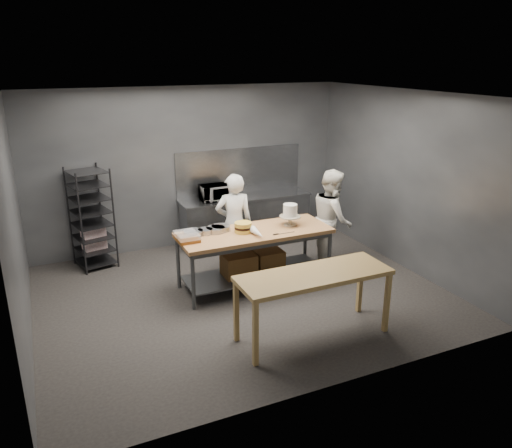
{
  "coord_description": "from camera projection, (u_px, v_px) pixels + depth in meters",
  "views": [
    {
      "loc": [
        -2.66,
        -6.44,
        3.52
      ],
      "look_at": [
        0.32,
        0.18,
        1.05
      ],
      "focal_mm": 35.0,
      "sensor_mm": 36.0,
      "label": 1
    }
  ],
  "objects": [
    {
      "name": "back_counter",
      "position": [
        246.0,
        218.0,
        9.86
      ],
      "size": [
        2.6,
        0.6,
        0.9
      ],
      "color": "slate",
      "rests_on": "ground"
    },
    {
      "name": "microwave",
      "position": [
        215.0,
        193.0,
        9.42
      ],
      "size": [
        0.54,
        0.37,
        0.3
      ],
      "primitive_type": "imported",
      "color": "black",
      "rests_on": "back_counter"
    },
    {
      "name": "piping_bag",
      "position": [
        258.0,
        233.0,
        7.49
      ],
      "size": [
        0.12,
        0.38,
        0.12
      ],
      "primitive_type": "cone",
      "rotation": [
        1.57,
        0.0,
        0.0
      ],
      "color": "silver",
      "rests_on": "work_table"
    },
    {
      "name": "ground",
      "position": [
        242.0,
        294.0,
        7.73
      ],
      "size": [
        6.0,
        6.0,
        0.0
      ],
      "primitive_type": "plane",
      "color": "black",
      "rests_on": "ground"
    },
    {
      "name": "back_wall",
      "position": [
        190.0,
        168.0,
        9.41
      ],
      "size": [
        6.0,
        0.04,
        3.0
      ],
      "primitive_type": "cube",
      "color": "#4C4F54",
      "rests_on": "ground"
    },
    {
      "name": "near_counter",
      "position": [
        314.0,
        279.0,
        6.33
      ],
      "size": [
        2.0,
        0.7,
        0.9
      ],
      "color": "olive",
      "rests_on": "ground"
    },
    {
      "name": "splashback_panel",
      "position": [
        240.0,
        171.0,
        9.83
      ],
      "size": [
        2.6,
        0.02,
        0.9
      ],
      "primitive_type": "cube",
      "color": "slate",
      "rests_on": "back_counter"
    },
    {
      "name": "pastry_clamshells",
      "position": [
        187.0,
        237.0,
        7.35
      ],
      "size": [
        0.32,
        0.41,
        0.11
      ],
      "color": "#9B571F",
      "rests_on": "work_table"
    },
    {
      "name": "cake_pans",
      "position": [
        209.0,
        230.0,
        7.67
      ],
      "size": [
        0.75,
        0.33,
        0.07
      ],
      "color": "gray",
      "rests_on": "work_table"
    },
    {
      "name": "layer_cake",
      "position": [
        243.0,
        227.0,
        7.67
      ],
      "size": [
        0.27,
        0.27,
        0.16
      ],
      "color": "gold",
      "rests_on": "work_table"
    },
    {
      "name": "chef_behind",
      "position": [
        234.0,
        223.0,
        8.32
      ],
      "size": [
        0.69,
        0.53,
        1.7
      ],
      "primitive_type": "imported",
      "rotation": [
        0.0,
        0.0,
        2.93
      ],
      "color": "white",
      "rests_on": "ground"
    },
    {
      "name": "work_table",
      "position": [
        253.0,
        251.0,
        7.88
      ],
      "size": [
        2.4,
        0.9,
        0.92
      ],
      "color": "#98663C",
      "rests_on": "ground"
    },
    {
      "name": "speed_rack",
      "position": [
        92.0,
        219.0,
        8.53
      ],
      "size": [
        0.73,
        0.77,
        1.75
      ],
      "color": "black",
      "rests_on": "ground"
    },
    {
      "name": "frosted_cake_stand",
      "position": [
        290.0,
        212.0,
        7.95
      ],
      "size": [
        0.34,
        0.34,
        0.35
      ],
      "color": "#ABA088",
      "rests_on": "work_table"
    },
    {
      "name": "offset_spatula",
      "position": [
        281.0,
        234.0,
        7.62
      ],
      "size": [
        0.36,
        0.02,
        0.02
      ],
      "color": "slate",
      "rests_on": "work_table"
    },
    {
      "name": "chef_right",
      "position": [
        332.0,
        219.0,
        8.54
      ],
      "size": [
        0.92,
        1.02,
        1.71
      ],
      "primitive_type": "imported",
      "rotation": [
        0.0,
        0.0,
        1.18
      ],
      "color": "white",
      "rests_on": "ground"
    }
  ]
}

